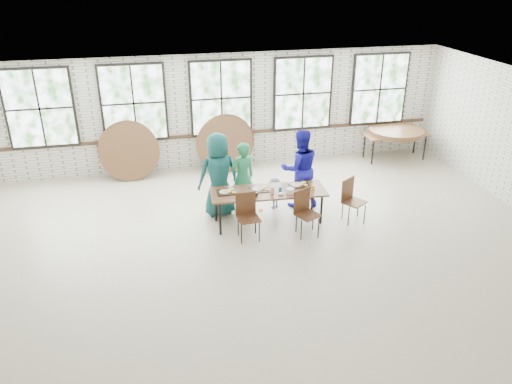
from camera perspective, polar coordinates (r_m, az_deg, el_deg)
room at (r=13.09m, az=-3.99°, el=10.45°), size 12.00×12.00×12.00m
dining_table at (r=10.41m, az=1.43°, el=-0.13°), size 2.45×0.96×0.74m
chair_near_left at (r=9.94m, az=-1.03°, el=-2.26°), size 0.45×0.44×0.95m
chair_near_right at (r=10.11m, az=5.59°, el=-1.89°), size 0.55×0.54×0.95m
chair_spare at (r=10.76m, az=10.79°, el=-0.49°), size 0.58×0.57×0.95m
adult_teal at (r=10.73m, az=-4.30°, el=1.97°), size 0.99×0.73×1.85m
adult_green at (r=10.86m, az=-1.54°, el=1.65°), size 0.68×0.55×1.61m
toddler at (r=11.19m, az=2.13°, el=-0.10°), size 0.54×0.42×0.73m
adult_blue at (r=11.12m, az=5.03°, el=2.68°), size 0.88×0.68×1.80m
storage_table at (r=14.43m, az=15.68°, el=6.24°), size 1.82×0.79×0.74m
tabletop_clutter at (r=10.37m, az=1.68°, el=0.22°), size 2.02×0.59×0.11m
round_tops_stacked at (r=14.40m, az=15.73°, el=6.69°), size 1.50×1.50×0.13m
round_tops_leaning at (r=13.02m, az=-8.89°, el=5.09°), size 4.01×0.48×1.49m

